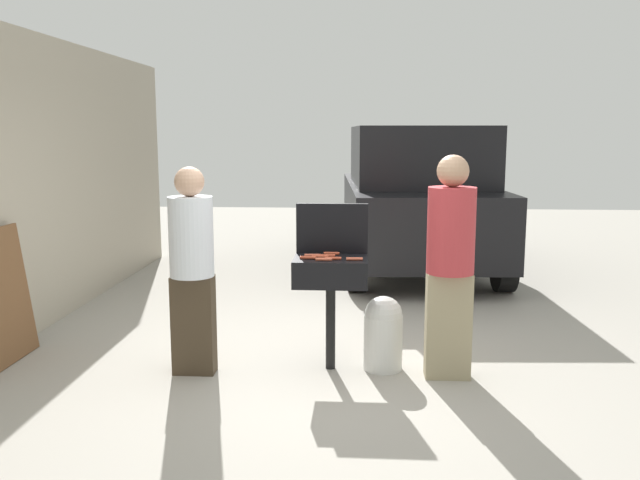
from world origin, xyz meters
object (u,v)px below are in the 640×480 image
object	(u,v)px
hot_dog_0	(354,259)
hot_dog_6	(324,259)
hot_dog_7	(308,258)
bbq_grill	(331,275)
person_right	(450,259)
leaning_board	(0,298)
hot_dog_1	(320,257)
hot_dog_4	(327,256)
hot_dog_2	(333,258)
parked_minivan	(416,197)
propane_tank	(383,331)
person_left	(192,263)
hot_dog_3	(312,255)
hot_dog_5	(332,253)

from	to	relation	value
hot_dog_0	hot_dog_6	size ratio (longest dim) A/B	1.00
hot_dog_7	bbq_grill	bearing A→B (deg)	21.35
hot_dog_0	hot_dog_6	xyz separation A→B (m)	(-0.24, -0.04, 0.00)
bbq_grill	hot_dog_7	size ratio (longest dim) A/B	7.19
person_right	leaning_board	size ratio (longest dim) A/B	1.54
hot_dog_1	hot_dog_7	size ratio (longest dim) A/B	1.00
hot_dog_4	leaning_board	world-z (taller)	leaning_board
person_right	bbq_grill	bearing A→B (deg)	-19.21
hot_dog_2	leaning_board	world-z (taller)	leaning_board
bbq_grill	hot_dog_7	bearing A→B (deg)	-158.65
hot_dog_0	hot_dog_1	xyz separation A→B (m)	(-0.28, 0.08, 0.00)
parked_minivan	leaning_board	size ratio (longest dim) A/B	3.92
propane_tank	person_left	xyz separation A→B (m)	(-1.54, -0.18, 0.59)
propane_tank	parked_minivan	world-z (taller)	parked_minivan
hot_dog_0	leaning_board	size ratio (longest dim) A/B	0.11
leaning_board	hot_dog_4	bearing A→B (deg)	1.77
hot_dog_6	hot_dog_7	size ratio (longest dim) A/B	1.00
hot_dog_6	person_left	bearing A→B (deg)	-178.36
hot_dog_1	hot_dog_4	distance (m)	0.07
leaning_board	parked_minivan	bearing A→B (deg)	48.93
hot_dog_2	leaning_board	xyz separation A→B (m)	(-2.79, 0.02, -0.37)
hot_dog_2	hot_dog_7	bearing A→B (deg)	174.53
hot_dog_2	hot_dog_7	size ratio (longest dim) A/B	1.00
hot_dog_1	hot_dog_2	bearing A→B (deg)	-31.40
hot_dog_3	propane_tank	xyz separation A→B (m)	(0.59, -0.02, -0.63)
hot_dog_2	propane_tank	size ratio (longest dim) A/B	0.21
hot_dog_7	hot_dog_3	bearing A→B (deg)	74.23
person_right	propane_tank	bearing A→B (deg)	-27.09
person_left	leaning_board	bearing A→B (deg)	-169.80
hot_dog_7	leaning_board	xyz separation A→B (m)	(-2.59, 0.01, -0.37)
hot_dog_2	person_left	xyz separation A→B (m)	(-1.12, -0.08, -0.04)
hot_dog_4	hot_dog_5	xyz separation A→B (m)	(0.03, 0.11, 0.00)
hot_dog_0	leaning_board	bearing A→B (deg)	179.24
hot_dog_4	hot_dog_1	bearing A→B (deg)	-139.30
hot_dog_0	hot_dog_3	xyz separation A→B (m)	(-0.34, 0.13, 0.00)
hot_dog_0	hot_dog_4	world-z (taller)	same
hot_dog_6	hot_dog_7	world-z (taller)	same
hot_dog_6	hot_dog_7	xyz separation A→B (m)	(-0.13, 0.07, 0.00)
bbq_grill	parked_minivan	bearing A→B (deg)	76.70
hot_dog_2	person_left	world-z (taller)	person_left
hot_dog_7	parked_minivan	distance (m)	4.50
hot_dog_0	hot_dog_4	size ratio (longest dim) A/B	1.00
bbq_grill	hot_dog_0	distance (m)	0.27
person_right	leaning_board	bearing A→B (deg)	-12.28
leaning_board	hot_dog_1	bearing A→B (deg)	0.86
leaning_board	bbq_grill	bearing A→B (deg)	1.34
hot_dog_7	parked_minivan	world-z (taller)	parked_minivan
propane_tank	hot_dog_6	bearing A→B (deg)	-162.56
leaning_board	hot_dog_7	bearing A→B (deg)	-0.12
hot_dog_1	hot_dog_3	distance (m)	0.09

